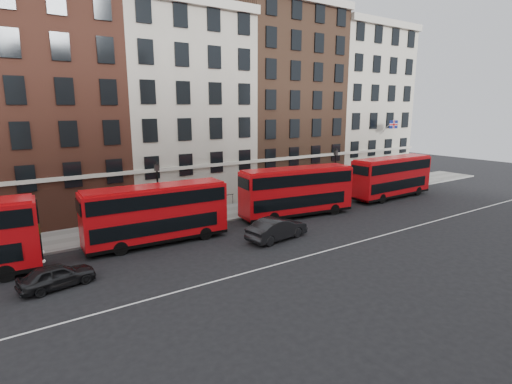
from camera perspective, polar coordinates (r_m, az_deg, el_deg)
ground at (r=28.17m, az=4.56°, el=-7.92°), size 120.00×120.00×0.00m
pavement at (r=36.51m, az=-5.85°, el=-3.15°), size 80.00×5.00×0.15m
kerb at (r=34.41m, az=-3.85°, el=-4.05°), size 80.00×0.30×0.16m
road_centre_line at (r=26.75m, az=7.28°, el=-9.07°), size 70.00×0.12×0.01m
building_terrace at (r=41.78m, az=-11.52°, el=12.68°), size 64.00×11.95×22.00m
bus_b at (r=29.13m, az=-14.10°, el=-2.90°), size 10.18×2.94×4.23m
bus_c at (r=35.55m, az=5.81°, el=0.21°), size 10.67×3.91×4.38m
bus_d at (r=45.13m, az=18.80°, el=2.16°), size 10.54×2.79×4.40m
car_rear at (r=24.53m, az=-26.56°, el=-10.64°), size 4.10×2.17×1.33m
car_front at (r=29.56m, az=3.02°, el=-5.25°), size 5.16×2.43×1.63m
lamp_post_left at (r=32.41m, az=-13.83°, el=0.08°), size 0.44×0.44×5.33m
lamp_post_right at (r=42.63m, az=11.24°, el=3.00°), size 0.44×0.44×5.33m
traffic_light at (r=50.71m, az=20.42°, el=3.16°), size 0.25×0.45×3.27m
iron_railings at (r=38.26m, az=-7.46°, el=-1.59°), size 6.60×0.06×1.00m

